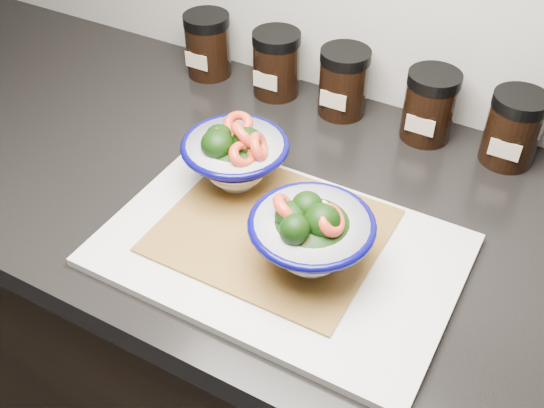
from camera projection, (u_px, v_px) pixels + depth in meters
The scene contains 11 objects.
cabinet at pixel (309, 395), 1.20m from camera, with size 3.43×0.58×0.86m, color black.
countertop at pixel (322, 220), 0.90m from camera, with size 3.50×0.60×0.04m, color black.
cutting_board at pixel (280, 250), 0.82m from camera, with size 0.45×0.30×0.01m, color beige.
bamboo_mat at pixel (272, 230), 0.84m from camera, with size 0.28×0.24×0.00m, color #A97C32.
bowl_left at pixel (235, 155), 0.88m from camera, with size 0.15×0.15×0.12m.
bowl_right at pixel (311, 235), 0.76m from camera, with size 0.15×0.15×0.11m.
spice_jar_a at pixel (208, 45), 1.13m from camera, with size 0.08×0.08×0.11m.
spice_jar_b at pixel (276, 64), 1.08m from camera, with size 0.08×0.08×0.11m.
spice_jar_c at pixel (343, 82), 1.04m from camera, with size 0.08×0.08×0.11m.
spice_jar_d at pixel (430, 106), 0.98m from camera, with size 0.08×0.08×0.11m.
spice_jar_e at pixel (513, 129), 0.94m from camera, with size 0.08×0.08×0.11m.
Camera 1 is at (0.26, 0.84, 1.49)m, focal length 42.00 mm.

